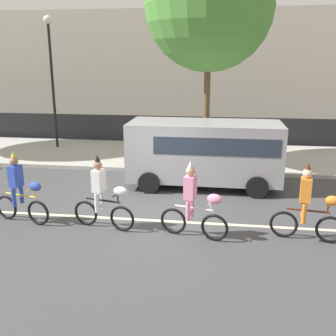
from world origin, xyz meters
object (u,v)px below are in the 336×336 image
parade_cyclist_pink (194,205)px  parade_cyclist_cobalt (21,192)px  parked_van_grey (207,149)px  street_lamp_post (51,63)px  parade_cyclist_zebra (103,197)px  parade_cyclist_orange (309,207)px

parade_cyclist_pink → parade_cyclist_cobalt: bearing=176.2°
parked_van_grey → street_lamp_post: bearing=148.0°
parade_cyclist_cobalt → parked_van_grey: bearing=38.9°
parade_cyclist_cobalt → parade_cyclist_zebra: bearing=-2.1°
parade_cyclist_zebra → parade_cyclist_pink: same height
parked_van_grey → parade_cyclist_pink: bearing=-91.4°
parade_cyclist_zebra → parade_cyclist_pink: 2.32m
parade_cyclist_orange → parked_van_grey: 4.65m
parade_cyclist_zebra → parade_cyclist_orange: bearing=-0.1°
parade_cyclist_cobalt → street_lamp_post: street_lamp_post is taller
parade_cyclist_orange → street_lamp_post: size_ratio=0.33×
parade_cyclist_cobalt → street_lamp_post: 9.21m
parade_cyclist_cobalt → parade_cyclist_orange: (7.24, -0.09, 0.00)m
parade_cyclist_pink → parked_van_grey: size_ratio=0.38×
parade_cyclist_cobalt → parade_cyclist_orange: size_ratio=1.00×
parade_cyclist_pink → parade_cyclist_orange: same height
street_lamp_post → parade_cyclist_cobalt: bearing=-72.8°
parade_cyclist_zebra → parade_cyclist_orange: (4.99, -0.00, 0.00)m
parade_cyclist_cobalt → street_lamp_post: bearing=107.2°
parade_cyclist_pink → street_lamp_post: bearing=129.8°
parade_cyclist_cobalt → parade_cyclist_pink: bearing=-3.8°
parade_cyclist_cobalt → parked_van_grey: (4.66, 3.76, 0.44)m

